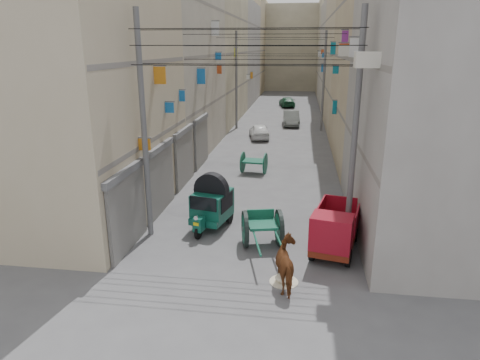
% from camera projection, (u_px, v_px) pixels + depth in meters
% --- Properties ---
extents(ground, '(140.00, 140.00, 0.00)m').
position_uv_depth(ground, '(213.00, 349.00, 10.00)').
color(ground, '#4B4A4D').
rests_on(ground, ground).
extents(building_row_left, '(8.00, 62.00, 14.00)m').
position_uv_depth(building_row_left, '(201.00, 50.00, 41.39)').
color(building_row_left, tan).
rests_on(building_row_left, ground).
extents(building_row_right, '(8.00, 62.00, 14.00)m').
position_uv_depth(building_row_right, '(371.00, 50.00, 39.26)').
color(building_row_right, gray).
rests_on(building_row_right, ground).
extents(end_cap_building, '(22.00, 10.00, 13.00)m').
position_uv_depth(end_cap_building, '(292.00, 48.00, 70.44)').
color(end_cap_building, '#B9AE91').
rests_on(end_cap_building, ground).
extents(shutters_left, '(0.18, 14.40, 2.88)m').
position_uv_depth(shutters_left, '(174.00, 165.00, 19.88)').
color(shutters_left, '#48494D').
rests_on(shutters_left, ground).
extents(signboards, '(8.22, 40.52, 5.67)m').
position_uv_depth(signboards, '(274.00, 97.00, 29.44)').
color(signboards, '#1860AA').
rests_on(signboards, ground).
extents(ac_units, '(0.70, 6.55, 3.35)m').
position_uv_depth(ac_units, '(359.00, 26.00, 14.54)').
color(ac_units, beige).
rests_on(ac_units, ground).
extents(utility_poles, '(7.40, 22.20, 8.00)m').
position_uv_depth(utility_poles, '(270.00, 96.00, 24.87)').
color(utility_poles, '#58585A').
rests_on(utility_poles, ground).
extents(overhead_cables, '(7.40, 22.52, 1.12)m').
position_uv_depth(overhead_cables, '(267.00, 46.00, 21.59)').
color(overhead_cables, black).
rests_on(overhead_cables, ground).
extents(auto_rickshaw, '(1.69, 2.45, 1.66)m').
position_uv_depth(auto_rickshaw, '(212.00, 203.00, 16.52)').
color(auto_rickshaw, black).
rests_on(auto_rickshaw, ground).
extents(tonga_cart, '(1.73, 3.06, 1.31)m').
position_uv_depth(tonga_cart, '(262.00, 228.00, 15.01)').
color(tonga_cart, black).
rests_on(tonga_cart, ground).
extents(mini_truck, '(1.95, 3.19, 1.67)m').
position_uv_depth(mini_truck, '(334.00, 233.00, 14.30)').
color(mini_truck, black).
rests_on(mini_truck, ground).
extents(second_cart, '(1.47, 1.33, 1.19)m').
position_uv_depth(second_cart, '(254.00, 162.00, 23.70)').
color(second_cart, '#124F39').
rests_on(second_cart, ground).
extents(feed_sack, '(0.54, 0.43, 0.27)m').
position_uv_depth(feed_sack, '(284.00, 278.00, 12.81)').
color(feed_sack, beige).
rests_on(feed_sack, ground).
extents(horse, '(1.17, 1.81, 1.41)m').
position_uv_depth(horse, '(289.00, 265.00, 12.40)').
color(horse, brown).
rests_on(horse, ground).
extents(distant_car_white, '(1.99, 3.55, 1.14)m').
position_uv_depth(distant_car_white, '(259.00, 131.00, 32.78)').
color(distant_car_white, white).
rests_on(distant_car_white, ground).
extents(distant_car_grey, '(1.61, 3.97, 1.28)m').
position_uv_depth(distant_car_grey, '(291.00, 118.00, 38.25)').
color(distant_car_grey, '#595E5B').
rests_on(distant_car_grey, ground).
extents(distant_car_green, '(2.18, 4.03, 1.11)m').
position_uv_depth(distant_car_green, '(287.00, 102.00, 50.13)').
color(distant_car_green, '#1A4C2E').
rests_on(distant_car_green, ground).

